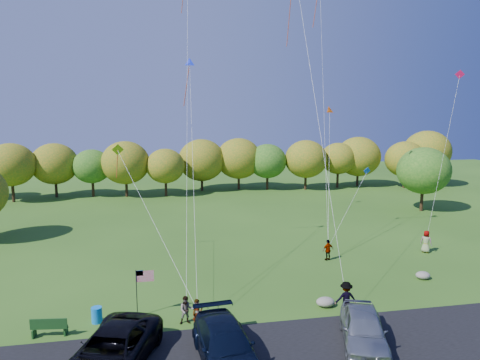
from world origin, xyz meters
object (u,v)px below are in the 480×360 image
(flyer_a, at_px, (198,314))
(flyer_d, at_px, (328,250))
(park_bench, at_px, (49,327))
(minivan_navy, at_px, (226,346))
(flyer_e, at_px, (426,242))
(trash_barrel, at_px, (97,315))
(minivan_silver, at_px, (364,329))
(flyer_b, at_px, (186,310))
(flyer_c, at_px, (346,298))
(minivan_dark, at_px, (112,351))

(flyer_a, distance_m, flyer_d, 13.96)
(flyer_d, xyz_separation_m, park_bench, (-18.42, -8.31, -0.28))
(park_bench, bearing_deg, minivan_navy, -18.41)
(minivan_navy, distance_m, flyer_e, 22.44)
(flyer_d, bearing_deg, trash_barrel, 11.58)
(flyer_d, xyz_separation_m, flyer_e, (8.61, 0.31, 0.10))
(minivan_navy, height_order, minivan_silver, minivan_silver)
(minivan_navy, bearing_deg, flyer_d, 46.09)
(flyer_b, relative_size, flyer_e, 0.85)
(park_bench, bearing_deg, minivan_silver, -6.78)
(flyer_c, xyz_separation_m, flyer_d, (2.47, 8.75, -0.15))
(minivan_navy, xyz_separation_m, flyer_d, (9.91, 12.36, -0.10))
(flyer_b, height_order, trash_barrel, flyer_b)
(flyer_c, bearing_deg, flyer_b, -0.97)
(minivan_dark, relative_size, flyer_e, 3.46)
(minivan_dark, height_order, flyer_c, flyer_c)
(minivan_dark, bearing_deg, minivan_navy, 12.80)
(minivan_silver, height_order, flyer_a, minivan_silver)
(minivan_navy, xyz_separation_m, trash_barrel, (-6.34, 5.21, -0.49))
(park_bench, distance_m, trash_barrel, 2.46)
(minivan_dark, relative_size, flyer_a, 3.98)
(flyer_b, bearing_deg, minivan_navy, -71.50)
(minivan_silver, height_order, flyer_d, minivan_silver)
(flyer_b, bearing_deg, flyer_e, 21.40)
(flyer_c, xyz_separation_m, park_bench, (-15.95, 0.45, -0.42))
(minivan_dark, bearing_deg, minivan_silver, 17.21)
(trash_barrel, bearing_deg, minivan_dark, -74.27)
(trash_barrel, bearing_deg, flyer_a, -16.60)
(minivan_dark, distance_m, flyer_e, 26.50)
(minivan_dark, height_order, flyer_e, flyer_e)
(minivan_navy, xyz_separation_m, flyer_e, (18.52, 12.67, -0.00))
(minivan_dark, relative_size, flyer_d, 3.87)
(flyer_a, xyz_separation_m, flyer_e, (19.49, 9.06, 0.12))
(minivan_dark, distance_m, flyer_d, 19.07)
(minivan_silver, relative_size, flyer_a, 3.21)
(flyer_a, height_order, trash_barrel, flyer_a)
(minivan_silver, bearing_deg, flyer_a, 176.20)
(minivan_silver, height_order, trash_barrel, minivan_silver)
(minivan_dark, distance_m, flyer_a, 5.12)
(flyer_e, bearing_deg, flyer_c, 87.20)
(minivan_silver, xyz_separation_m, flyer_a, (-7.82, 3.33, -0.13))
(flyer_c, bearing_deg, trash_barrel, -3.94)
(flyer_d, bearing_deg, flyer_e, 169.90)
(minivan_silver, xyz_separation_m, flyer_c, (0.58, 3.33, 0.04))
(flyer_a, bearing_deg, flyer_e, 5.86)
(flyer_c, relative_size, park_bench, 1.05)
(minivan_navy, xyz_separation_m, flyer_b, (-1.52, 4.18, -0.14))
(flyer_b, bearing_deg, park_bench, 179.50)
(flyer_b, bearing_deg, flyer_c, -5.21)
(minivan_dark, bearing_deg, flyer_c, 32.29)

